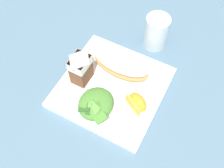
% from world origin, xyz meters
% --- Properties ---
extents(ground, '(3.00, 3.00, 0.00)m').
position_xyz_m(ground, '(0.00, 0.00, 0.00)').
color(ground, slate).
extents(white_plate, '(0.28, 0.28, 0.02)m').
position_xyz_m(white_plate, '(0.00, 0.00, 0.01)').
color(white_plate, white).
rests_on(white_plate, ground).
extents(cheesy_pizza_bread, '(0.09, 0.17, 0.04)m').
position_xyz_m(cheesy_pizza_bread, '(0.06, 0.01, 0.03)').
color(cheesy_pizza_bread, tan).
rests_on(cheesy_pizza_bread, white_plate).
extents(green_salad_pile, '(0.10, 0.10, 0.04)m').
position_xyz_m(green_salad_pile, '(-0.08, 0.01, 0.04)').
color(green_salad_pile, '#4C8433').
rests_on(green_salad_pile, white_plate).
extents(milk_carton, '(0.06, 0.04, 0.11)m').
position_xyz_m(milk_carton, '(-0.02, 0.09, 0.08)').
color(milk_carton, brown).
rests_on(milk_carton, white_plate).
extents(orange_wedge_front, '(0.06, 0.07, 0.04)m').
position_xyz_m(orange_wedge_front, '(-0.02, -0.09, 0.04)').
color(orange_wedge_front, orange).
rests_on(orange_wedge_front, white_plate).
extents(drinking_clear_cup, '(0.07, 0.07, 0.11)m').
position_xyz_m(drinking_clear_cup, '(0.21, -0.04, 0.05)').
color(drinking_clear_cup, silver).
rests_on(drinking_clear_cup, ground).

